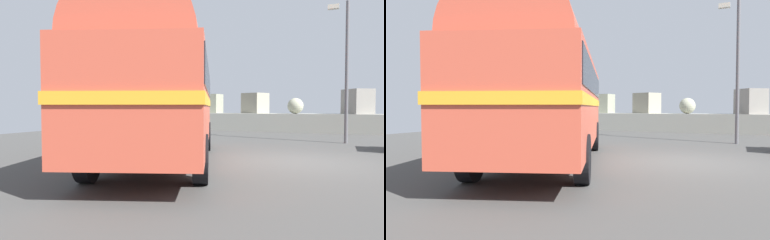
{
  "view_description": "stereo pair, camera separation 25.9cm",
  "coord_description": "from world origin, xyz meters",
  "views": [
    {
      "loc": [
        1.09,
        -9.71,
        1.49
      ],
      "look_at": [
        -2.72,
        -0.98,
        1.14
      ],
      "focal_mm": 32.49,
      "sensor_mm": 36.0,
      "label": 1
    },
    {
      "loc": [
        1.32,
        -9.6,
        1.49
      ],
      "look_at": [
        -2.72,
        -0.98,
        1.14
      ],
      "focal_mm": 32.49,
      "sensor_mm": 36.0,
      "label": 2
    }
  ],
  "objects": [
    {
      "name": "ground",
      "position": [
        0.0,
        0.0,
        0.01
      ],
      "size": [
        32.0,
        26.0,
        0.02
      ],
      "color": "#444341"
    },
    {
      "name": "breakwater",
      "position": [
        -0.49,
        11.82,
        0.74
      ],
      "size": [
        31.36,
        2.26,
        2.5
      ],
      "color": "gray",
      "rests_on": "ground"
    },
    {
      "name": "vintage_coach",
      "position": [
        -3.32,
        -1.55,
        2.05
      ],
      "size": [
        5.21,
        8.88,
        3.7
      ],
      "rotation": [
        0.0,
        0.0,
        0.35
      ],
      "color": "black",
      "rests_on": "ground"
    },
    {
      "name": "lamp_post",
      "position": [
        1.12,
        5.71,
        3.28
      ],
      "size": [
        0.84,
        0.51,
        5.75
      ],
      "color": "#5B5B60",
      "rests_on": "ground"
    }
  ]
}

